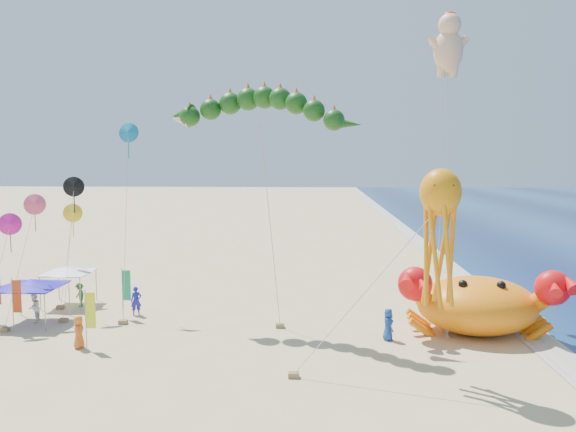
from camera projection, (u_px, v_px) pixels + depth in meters
The scene contains 11 objects.
ground at pixel (321, 331), 32.54m from camera, with size 320.00×320.00×0.00m, color #D1B784.
foam_strip at pixel (531, 334), 31.93m from camera, with size 320.00×320.00×0.00m, color silver.
crab_inflatable at pixel (478, 303), 31.90m from camera, with size 9.18×6.14×4.02m.
dragon_kite at pixel (257, 114), 32.86m from camera, with size 11.70×5.66×13.83m.
cherub_kite at pixel (449, 44), 35.99m from camera, with size 1.88×1.89×19.30m.
octopus_kite at pixel (439, 227), 24.71m from camera, with size 7.59×1.64×9.56m.
canopy_blue at pixel (31, 283), 33.95m from camera, with size 3.79×3.79×2.71m.
canopy_white at pixel (68, 270), 38.07m from camera, with size 3.23×3.23×2.71m.
feather_flags at pixel (57, 296), 32.56m from camera, with size 8.16×5.80×3.20m.
beachgoers at pixel (123, 315), 32.60m from camera, with size 26.03×9.15×1.85m.
small_kites at pixel (65, 205), 35.39m from camera, with size 7.13×9.73×12.32m.
Camera 1 is at (-0.27, -31.73, 10.01)m, focal length 35.00 mm.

